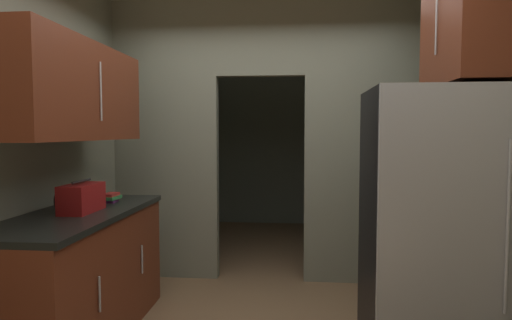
% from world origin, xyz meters
% --- Properties ---
extents(kitchen_partition, '(3.07, 0.12, 2.76)m').
position_xyz_m(kitchen_partition, '(0.02, 1.55, 1.48)').
color(kitchen_partition, gray).
rests_on(kitchen_partition, ground).
extents(adjoining_room_shell, '(3.07, 2.79, 2.76)m').
position_xyz_m(adjoining_room_shell, '(0.00, 3.40, 1.38)').
color(adjoining_room_shell, gray).
rests_on(adjoining_room_shell, ground).
extents(refrigerator, '(0.75, 0.76, 1.73)m').
position_xyz_m(refrigerator, '(1.12, 0.08, 0.87)').
color(refrigerator, black).
rests_on(refrigerator, ground).
extents(lower_cabinet_run, '(0.64, 1.66, 0.92)m').
position_xyz_m(lower_cabinet_run, '(-1.21, 0.12, 0.46)').
color(lower_cabinet_run, maroon).
rests_on(lower_cabinet_run, ground).
extents(upper_cabinet_counterside, '(0.36, 1.49, 0.66)m').
position_xyz_m(upper_cabinet_counterside, '(-1.21, 0.12, 1.74)').
color(upper_cabinet_counterside, maroon).
extents(upper_cabinet_fridgeside, '(0.36, 0.82, 0.98)m').
position_xyz_m(upper_cabinet_fridgeside, '(1.35, 0.18, 2.25)').
color(upper_cabinet_fridgeside, maroon).
extents(boombox, '(0.19, 0.36, 0.22)m').
position_xyz_m(boombox, '(-1.19, 0.12, 1.01)').
color(boombox, maroon).
rests_on(boombox, lower_cabinet_run).
extents(book_stack, '(0.12, 0.17, 0.07)m').
position_xyz_m(book_stack, '(-1.16, 0.54, 0.95)').
color(book_stack, '#8C3893').
rests_on(book_stack, lower_cabinet_run).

